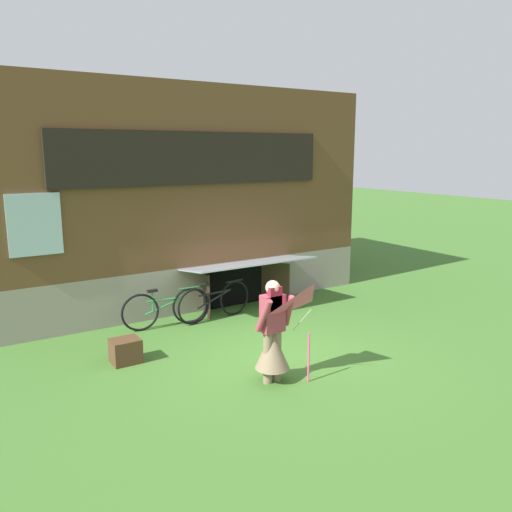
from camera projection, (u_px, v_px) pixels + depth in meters
name	position (u px, v px, depth m)	size (l,w,h in m)	color
ground_plane	(280.00, 357.00, 8.70)	(60.00, 60.00, 0.00)	#3D6B28
log_house	(153.00, 193.00, 12.77)	(8.63, 6.10, 4.77)	gray
person	(273.00, 340.00, 7.64)	(0.61, 0.52, 1.56)	#7F6B51
kite	(314.00, 306.00, 7.36)	(0.79, 0.74, 1.50)	#E54C7F
bicycle_black	(214.00, 301.00, 10.56)	(1.74, 0.24, 0.79)	black
bicycle_green	(166.00, 308.00, 10.10)	(1.74, 0.22, 0.79)	black
wooden_crate	(126.00, 351.00, 8.43)	(0.46, 0.39, 0.40)	#4C331E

